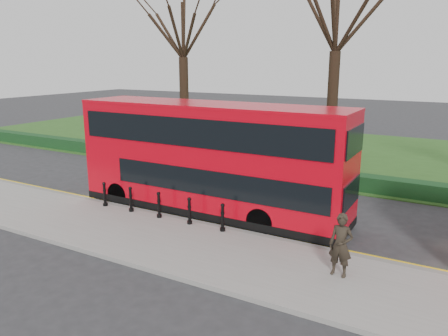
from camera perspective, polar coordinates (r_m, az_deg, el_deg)
The scene contains 12 objects.
ground at distance 17.90m, azimuth -1.94°, elevation -6.41°, with size 120.00×120.00×0.00m, color #28282B.
pavement at distance 15.58m, azimuth -7.76°, elevation -9.43°, with size 60.00×4.00×0.15m, color gray.
kerb at distance 17.09m, azimuth -3.70°, elevation -7.18°, with size 60.00×0.25×0.16m, color slate.
grass_verge at distance 31.22m, azimuth 12.51°, elevation 2.14°, with size 60.00×18.00×0.06m, color #274E1A.
hedge at distance 23.60m, azimuth 6.66°, elevation -0.46°, with size 60.00×0.90×0.80m, color black.
yellow_line_outer at distance 17.35m, azimuth -3.15°, elevation -7.08°, with size 60.00×0.10×0.01m, color yellow.
yellow_line_inner at distance 17.50m, azimuth -2.79°, elevation -6.88°, with size 60.00×0.10×0.01m, color yellow.
tree_left at distance 29.63m, azimuth -5.43°, elevation 18.21°, with size 7.46×7.46×11.66m.
tree_mid at distance 25.39m, azimuth 14.64°, elevation 19.45°, with size 7.79×7.79×12.18m.
bollard_row at distance 17.45m, azimuth -8.50°, elevation -4.84°, with size 5.93×0.15×1.00m.
bus_lead at distance 17.74m, azimuth -1.79°, elevation 1.13°, with size 11.43×2.62×4.55m.
pedestrian at distance 13.06m, azimuth 15.00°, elevation -9.71°, with size 0.68×0.45×1.87m, color black.
Camera 1 is at (8.76, -14.33, 6.21)m, focal length 35.00 mm.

